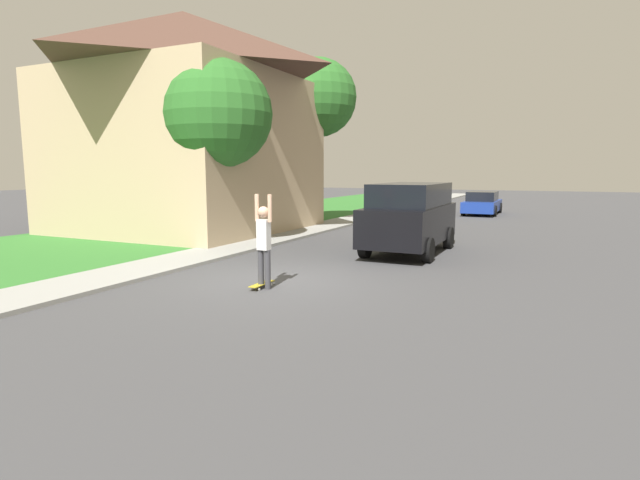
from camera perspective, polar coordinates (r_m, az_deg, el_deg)
ground_plane at (r=11.74m, az=-5.17°, el=-4.60°), size 120.00×120.00×0.00m
lawn at (r=21.20m, az=-15.62°, el=0.85°), size 10.00×80.00×0.08m
sidewalk at (r=18.62m, az=-5.33°, el=0.20°), size 1.80×80.00×0.10m
house at (r=22.08m, az=-15.00°, el=13.23°), size 9.40×9.44×8.87m
lawn_tree_near at (r=17.28m, az=-11.50°, el=13.86°), size 3.55×3.55×6.10m
lawn_tree_far at (r=24.45m, az=-0.24°, el=15.86°), size 3.67×3.67×7.72m
suv_parked at (r=15.69m, az=10.27°, el=2.78°), size 2.09×4.64×2.15m
car_down_street at (r=30.91m, az=18.06°, el=4.01°), size 1.91×4.52×1.34m
skateboarder at (r=10.74m, az=-6.44°, el=-0.02°), size 0.41×0.24×2.04m
skateboard at (r=11.00m, az=-6.67°, el=-5.03°), size 0.20×0.80×0.10m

